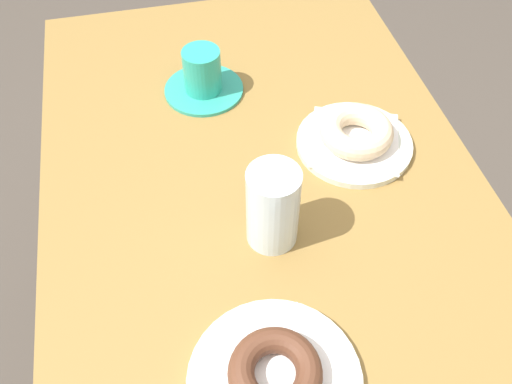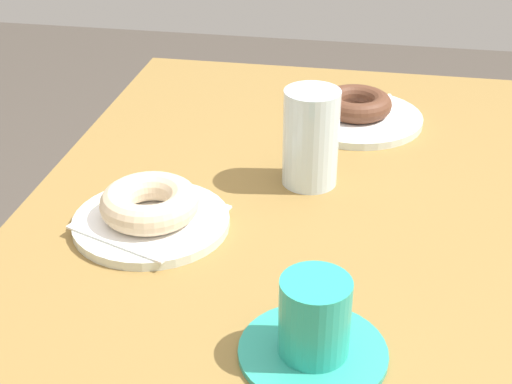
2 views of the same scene
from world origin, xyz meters
TOP-DOWN VIEW (x-y plane):
  - table at (0.00, 0.00)m, footprint 1.12×0.71m
  - plate_chocolate_ring at (0.32, -0.06)m, footprint 0.22×0.22m
  - napkin_chocolate_ring at (0.32, -0.06)m, footprint 0.19×0.19m
  - donut_chocolate_ring at (0.32, -0.06)m, footprint 0.12×0.12m
  - plate_sugar_ring at (-0.05, 0.17)m, footprint 0.20×0.20m
  - napkin_sugar_ring at (-0.05, 0.17)m, footprint 0.19×0.19m
  - donut_sugar_ring at (-0.05, 0.17)m, footprint 0.12×0.12m
  - water_glass at (0.10, -0.01)m, footprint 0.08×0.08m
  - coffee_cup at (-0.25, -0.06)m, footprint 0.15×0.15m

SIDE VIEW (x-z plane):
  - table at x=0.00m, z-range 0.27..1.02m
  - plate_chocolate_ring at x=0.32m, z-range 0.74..0.76m
  - plate_sugar_ring at x=-0.05m, z-range 0.74..0.76m
  - napkin_chocolate_ring at x=0.32m, z-range 0.76..0.76m
  - napkin_sugar_ring at x=-0.05m, z-range 0.76..0.76m
  - donut_chocolate_ring at x=0.32m, z-range 0.76..0.79m
  - donut_sugar_ring at x=-0.05m, z-range 0.76..0.80m
  - coffee_cup at x=-0.25m, z-range 0.74..0.83m
  - water_glass at x=0.10m, z-range 0.74..0.88m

